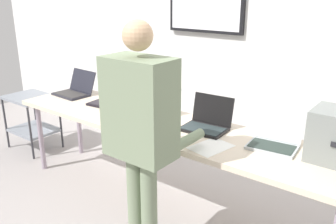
{
  "coord_description": "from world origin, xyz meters",
  "views": [
    {
      "loc": [
        1.72,
        -2.19,
        1.81
      ],
      "look_at": [
        0.03,
        0.01,
        0.87
      ],
      "focal_mm": 38.49,
      "sensor_mm": 36.0,
      "label": 1
    }
  ],
  "objects_px": {
    "laptop_station_2": "(156,110)",
    "person": "(141,126)",
    "workbench": "(164,129)",
    "storage_cart": "(32,114)",
    "laptop_station_1": "(112,97)",
    "laptop_station_4": "(275,139)",
    "laptop_station_3": "(207,122)",
    "laptop_station_0": "(75,89)"
  },
  "relations": [
    {
      "from": "storage_cart",
      "to": "workbench",
      "type": "bearing_deg",
      "value": -0.43
    },
    {
      "from": "laptop_station_0",
      "to": "laptop_station_3",
      "type": "distance_m",
      "value": 1.63
    },
    {
      "from": "laptop_station_0",
      "to": "laptop_station_4",
      "type": "xyz_separation_m",
      "value": [
        2.18,
        0.0,
        -0.0
      ]
    },
    {
      "from": "workbench",
      "to": "laptop_station_3",
      "type": "bearing_deg",
      "value": 19.41
    },
    {
      "from": "laptop_station_3",
      "to": "laptop_station_4",
      "type": "xyz_separation_m",
      "value": [
        0.56,
        0.01,
        -0.01
      ]
    },
    {
      "from": "laptop_station_0",
      "to": "storage_cart",
      "type": "bearing_deg",
      "value": -171.08
    },
    {
      "from": "laptop_station_1",
      "to": "laptop_station_3",
      "type": "distance_m",
      "value": 1.08
    },
    {
      "from": "laptop_station_2",
      "to": "person",
      "type": "xyz_separation_m",
      "value": [
        0.49,
        -0.74,
        0.18
      ]
    },
    {
      "from": "laptop_station_3",
      "to": "person",
      "type": "bearing_deg",
      "value": -92.92
    },
    {
      "from": "laptop_station_0",
      "to": "laptop_station_4",
      "type": "relative_size",
      "value": 1.05
    },
    {
      "from": "laptop_station_1",
      "to": "storage_cart",
      "type": "bearing_deg",
      "value": -174.49
    },
    {
      "from": "storage_cart",
      "to": "laptop_station_1",
      "type": "bearing_deg",
      "value": 5.51
    },
    {
      "from": "laptop_station_1",
      "to": "storage_cart",
      "type": "xyz_separation_m",
      "value": [
        -1.25,
        -0.12,
        -0.4
      ]
    },
    {
      "from": "laptop_station_1",
      "to": "laptop_station_2",
      "type": "height_order",
      "value": "laptop_station_1"
    },
    {
      "from": "laptop_station_2",
      "to": "laptop_station_3",
      "type": "height_order",
      "value": "laptop_station_3"
    },
    {
      "from": "laptop_station_4",
      "to": "person",
      "type": "xyz_separation_m",
      "value": [
        -0.59,
        -0.75,
        0.19
      ]
    },
    {
      "from": "laptop_station_4",
      "to": "person",
      "type": "relative_size",
      "value": 0.22
    },
    {
      "from": "workbench",
      "to": "person",
      "type": "xyz_separation_m",
      "value": [
        0.3,
        -0.62,
        0.29
      ]
    },
    {
      "from": "laptop_station_1",
      "to": "laptop_station_2",
      "type": "relative_size",
      "value": 1.02
    },
    {
      "from": "laptop_station_2",
      "to": "laptop_station_4",
      "type": "distance_m",
      "value": 1.08
    },
    {
      "from": "laptop_station_4",
      "to": "person",
      "type": "height_order",
      "value": "person"
    },
    {
      "from": "laptop_station_2",
      "to": "person",
      "type": "height_order",
      "value": "person"
    },
    {
      "from": "workbench",
      "to": "laptop_station_2",
      "type": "height_order",
      "value": "laptop_station_2"
    },
    {
      "from": "workbench",
      "to": "storage_cart",
      "type": "height_order",
      "value": "workbench"
    },
    {
      "from": "laptop_station_3",
      "to": "workbench",
      "type": "bearing_deg",
      "value": -160.59
    },
    {
      "from": "laptop_station_1",
      "to": "laptop_station_4",
      "type": "distance_m",
      "value": 1.64
    },
    {
      "from": "workbench",
      "to": "person",
      "type": "distance_m",
      "value": 0.75
    },
    {
      "from": "workbench",
      "to": "laptop_station_1",
      "type": "bearing_deg",
      "value": 169.66
    },
    {
      "from": "laptop_station_3",
      "to": "storage_cart",
      "type": "height_order",
      "value": "laptop_station_3"
    },
    {
      "from": "workbench",
      "to": "storage_cart",
      "type": "distance_m",
      "value": 2.02
    },
    {
      "from": "laptop_station_1",
      "to": "laptop_station_2",
      "type": "xyz_separation_m",
      "value": [
        0.56,
        -0.02,
        -0.01
      ]
    },
    {
      "from": "laptop_station_0",
      "to": "person",
      "type": "height_order",
      "value": "person"
    },
    {
      "from": "person",
      "to": "laptop_station_3",
      "type": "bearing_deg",
      "value": 87.08
    },
    {
      "from": "person",
      "to": "laptop_station_4",
      "type": "bearing_deg",
      "value": 51.62
    },
    {
      "from": "laptop_station_0",
      "to": "person",
      "type": "distance_m",
      "value": 1.77
    },
    {
      "from": "laptop_station_1",
      "to": "storage_cart",
      "type": "relative_size",
      "value": 0.59
    },
    {
      "from": "laptop_station_0",
      "to": "laptop_station_3",
      "type": "relative_size",
      "value": 1.07
    },
    {
      "from": "laptop_station_0",
      "to": "laptop_station_1",
      "type": "height_order",
      "value": "laptop_station_1"
    },
    {
      "from": "person",
      "to": "storage_cart",
      "type": "xyz_separation_m",
      "value": [
        -2.3,
        0.64,
        -0.57
      ]
    },
    {
      "from": "workbench",
      "to": "laptop_station_0",
      "type": "bearing_deg",
      "value": 174.43
    },
    {
      "from": "storage_cart",
      "to": "laptop_station_3",
      "type": "bearing_deg",
      "value": 2.56
    },
    {
      "from": "laptop_station_1",
      "to": "laptop_station_0",
      "type": "bearing_deg",
      "value": -178.95
    }
  ]
}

